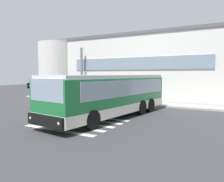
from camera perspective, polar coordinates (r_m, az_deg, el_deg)
The scene contains 10 objects.
ground_plane at distance 17.05m, azimuth -5.14°, elevation -4.92°, with size 80.00×90.00×0.02m, color #353538.
bay_paint_stripes at distance 12.55m, azimuth -8.36°, elevation -8.28°, with size 4.40×3.96×0.01m.
terminal_building at distance 27.47m, azimuth 7.36°, elevation 5.83°, with size 22.06×13.80×6.90m.
boarding_curb at distance 21.14m, azimuth 2.18°, elevation -2.85°, with size 24.26×2.00×0.15m, color #9E9B93.
entry_support_column at distance 24.16m, azimuth -7.95°, elevation 4.70°, with size 0.28×0.28×5.47m, color slate.
bus_main_foreground at distance 13.99m, azimuth -0.21°, elevation -1.41°, with size 4.24×10.50×2.70m.
passenger_near_column at distance 23.00m, azimuth -7.77°, elevation 0.30°, with size 0.49×0.52×1.68m.
passenger_by_doorway at distance 22.67m, azimuth -4.72°, elevation 0.18°, with size 0.38×0.52×1.68m.
passenger_at_curb_edge at distance 22.27m, azimuth -1.87°, elevation 0.11°, with size 0.57×0.31×1.68m.
safety_bollard_yellow at distance 20.17m, azimuth -0.05°, elevation -2.13°, with size 0.18×0.18×0.90m, color yellow.
Camera 1 is at (9.45, -13.92, 2.76)m, focal length 34.97 mm.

